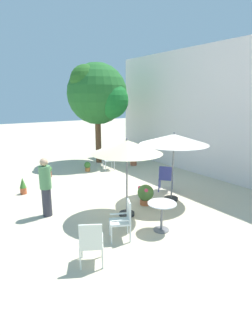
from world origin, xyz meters
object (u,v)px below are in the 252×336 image
at_px(patio_umbrella_1, 127,148).
at_px(standing_person, 46,187).
at_px(potted_plant_1, 145,194).
at_px(potted_plant_4, 87,166).
at_px(patio_chair_2, 166,177).
at_px(patio_chair_1, 110,159).
at_px(shade_tree, 98,94).
at_px(patio_chair_0, 124,218).
at_px(patio_chair_3, 91,241).
at_px(patio_umbrella_0, 174,140).
at_px(potted_plant_0, 49,171).
at_px(potted_plant_2, 133,160).
at_px(cafe_table_0, 162,211).
at_px(potted_plant_3, 23,186).

xyz_separation_m(patio_umbrella_1, standing_person, (-1.25, -1.88, -1.09)).
distance_m(potted_plant_1, potted_plant_4, 4.61).
distance_m(patio_chair_2, potted_plant_1, 1.46).
relative_size(patio_chair_1, potted_plant_1, 1.35).
height_order(shade_tree, patio_chair_1, shade_tree).
bearing_deg(patio_chair_0, patio_chair_2, 122.11).
bearing_deg(patio_chair_3, potted_plant_4, 154.42).
bearing_deg(patio_chair_2, patio_umbrella_0, -28.67).
relative_size(potted_plant_0, standing_person, 0.28).
xyz_separation_m(potted_plant_2, potted_plant_4, (-0.25, -2.41, -0.05)).
bearing_deg(patio_umbrella_0, patio_chair_0, -65.66).
distance_m(patio_umbrella_0, patio_chair_2, 1.65).
bearing_deg(potted_plant_1, patio_umbrella_0, 79.78).
height_order(patio_chair_3, potted_plant_1, patio_chair_3).
bearing_deg(patio_umbrella_1, cafe_table_0, 9.32).
bearing_deg(standing_person, potted_plant_4, 140.21).
bearing_deg(potted_plant_2, potted_plant_3, -77.74).
height_order(patio_umbrella_0, potted_plant_3, patio_umbrella_0).
relative_size(cafe_table_0, patio_chair_3, 0.78).
bearing_deg(patio_umbrella_1, potted_plant_1, 109.92).
relative_size(patio_umbrella_1, potted_plant_3, 3.74).
height_order(cafe_table_0, potted_plant_2, cafe_table_0).
bearing_deg(potted_plant_0, patio_umbrella_1, 6.34).
height_order(cafe_table_0, potted_plant_3, cafe_table_0).
bearing_deg(patio_chair_2, shade_tree, 177.26).
bearing_deg(potted_plant_4, potted_plant_2, 84.16).
bearing_deg(shade_tree, standing_person, -41.72).
xyz_separation_m(shade_tree, patio_chair_3, (7.79, -4.46, -2.92)).
bearing_deg(patio_chair_3, standing_person, 178.98).
relative_size(potted_plant_3, potted_plant_4, 1.35).
relative_size(patio_chair_2, patio_chair_3, 0.99).
xyz_separation_m(potted_plant_1, potted_plant_3, (-3.14, -2.93, -0.05)).
bearing_deg(potted_plant_3, cafe_table_0, 24.93).
bearing_deg(patio_umbrella_1, shade_tree, 157.76).
relative_size(patio_chair_2, potted_plant_3, 1.60).
bearing_deg(patio_umbrella_1, patio_chair_3, -50.49).
distance_m(shade_tree, patio_chair_0, 8.50).
relative_size(patio_umbrella_0, cafe_table_0, 3.00).
bearing_deg(patio_chair_1, standing_person, -50.62).
xyz_separation_m(patio_chair_0, standing_person, (-2.30, -1.07, 0.33)).
bearing_deg(potted_plant_1, patio_chair_2, 112.18).
distance_m(patio_umbrella_0, potted_plant_0, 5.73).
xyz_separation_m(patio_chair_3, potted_plant_1, (-1.93, 2.87, -0.19)).
relative_size(potted_plant_0, potted_plant_2, 0.85).
distance_m(patio_chair_1, potted_plant_2, 1.42).
xyz_separation_m(cafe_table_0, patio_chair_2, (-2.14, 2.07, 0.03)).
xyz_separation_m(patio_chair_0, patio_chair_3, (0.54, -1.12, 0.00)).
xyz_separation_m(potted_plant_1, potted_plant_2, (-4.36, 2.67, -0.06)).
bearing_deg(patio_chair_1, potted_plant_0, -99.07).
distance_m(patio_umbrella_0, potted_plant_3, 5.37).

